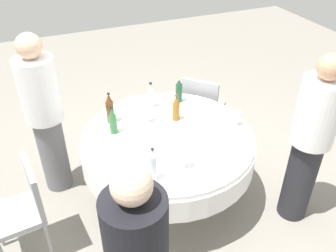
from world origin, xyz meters
The scene contains 21 objects.
ground_plane centered at (0.00, 0.00, 0.00)m, with size 10.00×10.00×0.00m, color gray.
dining_table centered at (0.00, 0.00, 0.60)m, with size 1.56×1.56×0.74m.
bottle_clear_right centered at (0.32, 0.49, 0.88)m, with size 0.06×0.06×0.29m.
bottle_amber_outer centered at (-0.16, -0.20, 0.86)m, with size 0.07×0.07×0.26m.
bottle_dark_green_east centered at (-0.33, -0.50, 0.86)m, with size 0.07×0.07×0.26m.
bottle_green_south centered at (0.43, -0.22, 0.87)m, with size 0.07×0.07×0.27m.
bottle_brown_north centered at (0.41, -0.40, 0.88)m, with size 0.07×0.07×0.31m.
bottle_clear_front centered at (-0.03, -0.51, 0.86)m, with size 0.06×0.06×0.27m.
wine_glass_south centered at (-0.65, 0.10, 0.84)m, with size 0.06×0.06×0.14m.
wine_glass_north centered at (0.08, -0.27, 0.85)m, with size 0.07×0.07×0.15m.
wine_glass_front centered at (0.04, 0.45, 0.86)m, with size 0.08×0.08×0.16m.
plate_near centered at (-0.36, -0.07, 0.75)m, with size 0.21×0.21×0.02m.
plate_mid centered at (0.14, -0.01, 0.75)m, with size 0.23×0.23×0.02m.
fork_outer centered at (0.20, 0.36, 0.74)m, with size 0.18×0.02×0.01m, color silver.
knife_east centered at (0.27, -0.35, 0.74)m, with size 0.18×0.02×0.01m, color silver.
knife_south centered at (-0.11, 0.06, 0.74)m, with size 0.18×0.02×0.01m, color silver.
folded_napkin centered at (0.40, 0.20, 0.75)m, with size 0.16×0.16×0.02m, color white.
person_right centered at (-1.00, 0.65, 0.84)m, with size 0.34×0.34×1.60m.
person_outer centered at (0.97, -0.58, 0.85)m, with size 0.34×0.34×1.62m.
chair_front centered at (1.27, 0.15, 0.52)m, with size 0.44×0.44×0.87m.
chair_west centered at (-0.69, -0.66, 0.52)m, with size 0.57×0.57×0.87m.
Camera 1 is at (0.99, 2.39, 2.61)m, focal length 38.46 mm.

